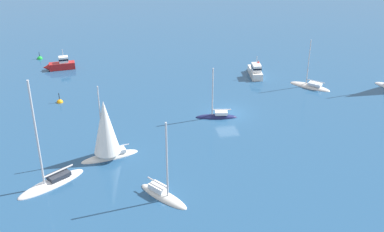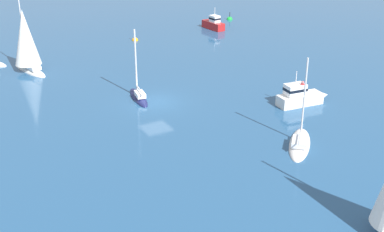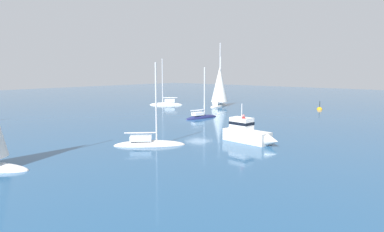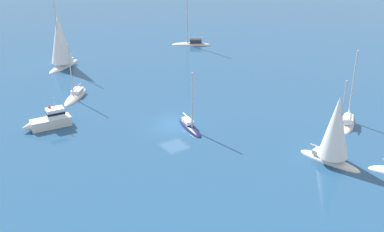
# 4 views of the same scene
# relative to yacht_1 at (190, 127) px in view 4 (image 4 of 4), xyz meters

# --- Properties ---
(ground_plane) EXTENTS (160.00, 160.00, 0.00)m
(ground_plane) POSITION_rel_yacht_1_xyz_m (-1.60, -0.88, -0.16)
(ground_plane) COLOR navy
(yacht_1) EXTENTS (4.95, 1.86, 6.56)m
(yacht_1) POSITION_rel_yacht_1_xyz_m (0.00, 0.00, 0.00)
(yacht_1) COLOR #191E4C
(yacht_1) RESTS_ON ground
(cabin_cruiser) EXTENTS (1.82, 5.07, 3.13)m
(cabin_cruiser) POSITION_rel_yacht_1_xyz_m (-8.23, -11.68, 0.61)
(cabin_cruiser) COLOR silver
(cabin_cruiser) RESTS_ON ground
(ketch) EXTENTS (4.61, 5.98, 9.73)m
(ketch) POSITION_rel_yacht_1_xyz_m (-25.19, -3.82, 3.30)
(ketch) COLOR white
(ketch) RESTS_ON ground
(sloop) EXTENTS (6.05, 3.19, 8.30)m
(sloop) POSITION_rel_yacht_1_xyz_m (12.75, 6.68, 2.82)
(sloop) COLOR silver
(sloop) RESTS_ON ground
(sailboat) EXTENTS (5.04, 4.96, 6.85)m
(sailboat) POSITION_rel_yacht_1_xyz_m (-14.33, -6.46, -0.06)
(sailboat) COLOR silver
(sailboat) RESTS_ON ground
(sailboat_1) EXTENTS (4.54, 5.71, 8.86)m
(sailboat_1) POSITION_rel_yacht_1_xyz_m (-24.11, 16.43, 0.08)
(sailboat_1) COLOR silver
(sailboat_1) RESTS_ON ground
(sailboat_2) EXTENTS (4.43, 5.14, 8.10)m
(sailboat_2) POSITION_rel_yacht_1_xyz_m (8.18, 14.25, 0.03)
(sailboat_2) COLOR silver
(sailboat_2) RESTS_ON ground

